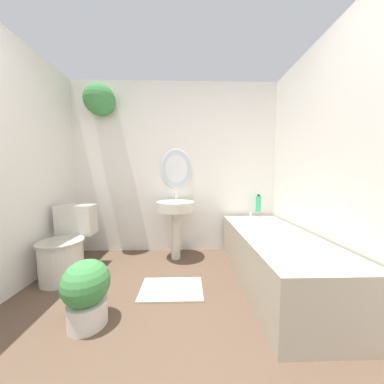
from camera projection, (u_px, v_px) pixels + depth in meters
wall_back at (166, 160)px, 2.74m from camera, size 2.98×0.40×2.40m
wall_right at (336, 164)px, 1.67m from camera, size 0.06×2.36×2.40m
toilet at (66, 247)px, 2.09m from camera, size 0.44×0.62×0.75m
pedestal_sink at (176, 213)px, 2.51m from camera, size 0.49×0.49×0.86m
bathtub at (274, 257)px, 1.96m from camera, size 0.71×1.69×0.60m
shampoo_bottle at (258, 204)px, 2.68m from camera, size 0.07×0.07×0.24m
potted_plant at (87, 291)px, 1.40m from camera, size 0.33×0.33×0.49m
bath_mat at (172, 289)px, 1.84m from camera, size 0.59×0.39×0.02m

